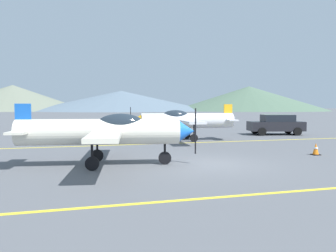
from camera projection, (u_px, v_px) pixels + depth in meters
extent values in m
plane|color=#54565B|center=(209.00, 164.00, 13.90)|extent=(400.00, 400.00, 0.00)
cube|color=yellow|center=(277.00, 193.00, 9.35)|extent=(80.00, 0.16, 0.01)
cube|color=yellow|center=(161.00, 144.00, 21.27)|extent=(80.00, 0.16, 0.01)
cylinder|color=silver|center=(99.00, 132.00, 13.48)|extent=(6.36, 2.03, 1.02)
cone|color=blue|center=(186.00, 131.00, 13.87)|extent=(0.78, 0.96, 0.86)
cube|color=black|center=(195.00, 131.00, 13.91)|extent=(0.05, 0.12, 1.85)
ellipsoid|color=#1E2833|center=(121.00, 124.00, 13.55)|extent=(1.96, 1.12, 0.83)
cube|color=silver|center=(109.00, 131.00, 13.52)|extent=(2.33, 8.19, 0.15)
cube|color=silver|center=(23.00, 131.00, 13.16)|extent=(1.03, 2.48, 0.09)
cube|color=blue|center=(23.00, 118.00, 13.13)|extent=(0.59, 0.20, 1.11)
cylinder|color=black|center=(165.00, 147.00, 13.81)|extent=(0.09, 0.09, 0.93)
cylinder|color=black|center=(165.00, 158.00, 13.83)|extent=(0.53, 0.19, 0.52)
cylinder|color=black|center=(92.00, 151.00, 12.49)|extent=(0.09, 0.09, 0.93)
cylinder|color=black|center=(92.00, 164.00, 12.52)|extent=(0.53, 0.19, 0.52)
cylinder|color=black|center=(97.00, 145.00, 14.51)|extent=(0.09, 0.09, 0.93)
cylinder|color=black|center=(97.00, 156.00, 14.53)|extent=(0.53, 0.19, 0.52)
cylinder|color=silver|center=(188.00, 121.00, 23.19)|extent=(6.35, 1.61, 1.02)
cone|color=#F2A519|center=(136.00, 121.00, 22.57)|extent=(0.73, 0.92, 0.86)
cube|color=black|center=(131.00, 121.00, 22.51)|extent=(0.05, 0.11, 1.85)
ellipsoid|color=#1E2833|center=(175.00, 116.00, 23.02)|extent=(1.92, 1.00, 0.83)
cube|color=silver|center=(182.00, 120.00, 23.12)|extent=(1.79, 8.19, 0.15)
cube|color=silver|center=(228.00, 120.00, 23.70)|extent=(0.87, 2.45, 0.09)
cube|color=#F2A519|center=(228.00, 112.00, 23.67)|extent=(0.59, 0.17, 1.11)
cylinder|color=black|center=(150.00, 130.00, 22.77)|extent=(0.09, 0.09, 0.93)
cylinder|color=black|center=(150.00, 137.00, 22.79)|extent=(0.53, 0.16, 0.52)
cylinder|color=black|center=(187.00, 129.00, 24.26)|extent=(0.09, 0.09, 0.93)
cylinder|color=black|center=(187.00, 135.00, 24.29)|extent=(0.53, 0.16, 0.52)
cylinder|color=black|center=(194.00, 131.00, 22.26)|extent=(0.09, 0.09, 0.93)
cylinder|color=black|center=(194.00, 138.00, 22.29)|extent=(0.53, 0.16, 0.52)
cube|color=black|center=(276.00, 126.00, 27.75)|extent=(4.59, 2.69, 0.75)
cube|color=black|center=(278.00, 118.00, 27.72)|extent=(2.69, 2.07, 0.55)
cylinder|color=black|center=(255.00, 130.00, 28.59)|extent=(0.67, 0.35, 0.64)
cylinder|color=black|center=(262.00, 132.00, 26.80)|extent=(0.67, 0.35, 0.64)
cylinder|color=black|center=(288.00, 130.00, 28.75)|extent=(0.67, 0.35, 0.64)
cylinder|color=black|center=(297.00, 132.00, 26.96)|extent=(0.67, 0.35, 0.64)
cube|color=black|center=(316.00, 155.00, 16.47)|extent=(0.36, 0.36, 0.04)
cone|color=orange|center=(316.00, 148.00, 16.45)|extent=(0.29, 0.29, 0.55)
cylinder|color=white|center=(316.00, 148.00, 16.45)|extent=(0.20, 0.20, 0.08)
cone|color=slate|center=(13.00, 98.00, 148.99)|extent=(63.26, 63.26, 11.11)
cone|color=slate|center=(121.00, 101.00, 152.28)|extent=(79.29, 79.29, 8.73)
cone|color=#4C6651|center=(249.00, 98.00, 151.21)|extent=(67.25, 67.25, 10.65)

